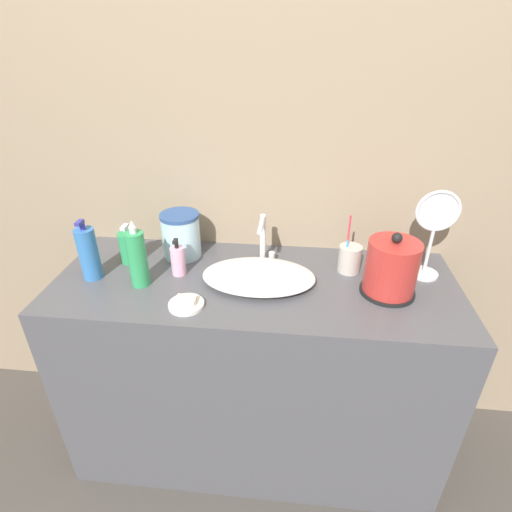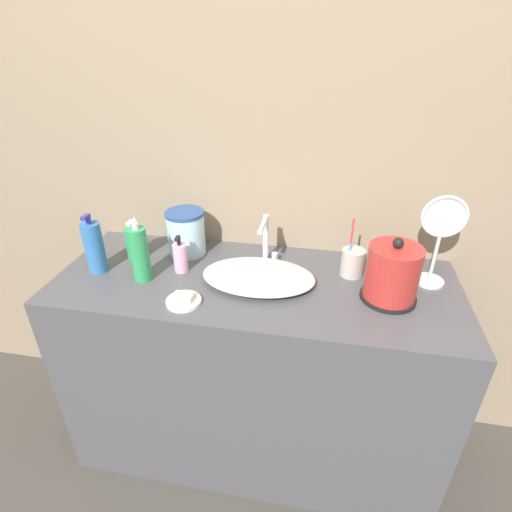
% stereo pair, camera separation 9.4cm
% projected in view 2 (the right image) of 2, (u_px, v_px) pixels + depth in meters
% --- Properties ---
extents(ground_plane, '(12.00, 12.00, 0.00)m').
position_uv_depth(ground_plane, '(242.00, 497.00, 1.59)').
color(ground_plane, '#47423D').
extents(wall_back, '(6.00, 0.04, 2.60)m').
position_uv_depth(wall_back, '(270.00, 134.00, 1.45)').
color(wall_back, gray).
rests_on(wall_back, ground_plane).
extents(vanity_counter, '(1.42, 0.55, 0.85)m').
position_uv_depth(vanity_counter, '(255.00, 369.00, 1.62)').
color(vanity_counter, '#4C4C51').
rests_on(vanity_counter, ground_plane).
extents(sink_basin, '(0.40, 0.26, 0.05)m').
position_uv_depth(sink_basin, '(258.00, 276.00, 1.39)').
color(sink_basin, silver).
rests_on(sink_basin, vanity_counter).
extents(faucet, '(0.06, 0.14, 0.19)m').
position_uv_depth(faucet, '(266.00, 238.00, 1.46)').
color(faucet, silver).
rests_on(faucet, vanity_counter).
extents(electric_kettle, '(0.18, 0.18, 0.22)m').
position_uv_depth(electric_kettle, '(392.00, 275.00, 1.27)').
color(electric_kettle, black).
rests_on(electric_kettle, vanity_counter).
extents(toothbrush_cup, '(0.08, 0.08, 0.22)m').
position_uv_depth(toothbrush_cup, '(352.00, 262.00, 1.42)').
color(toothbrush_cup, '#B7B2A8').
rests_on(toothbrush_cup, vanity_counter).
extents(lotion_bottle, '(0.07, 0.07, 0.22)m').
position_uv_depth(lotion_bottle, '(94.00, 247.00, 1.43)').
color(lotion_bottle, '#3370B7').
rests_on(lotion_bottle, vanity_counter).
extents(shampoo_bottle, '(0.06, 0.06, 0.24)m').
position_uv_depth(shampoo_bottle, '(140.00, 254.00, 1.37)').
color(shampoo_bottle, '#2D9956').
rests_on(shampoo_bottle, vanity_counter).
extents(mouthwash_bottle, '(0.07, 0.07, 0.16)m').
position_uv_depth(mouthwash_bottle, '(135.00, 242.00, 1.54)').
color(mouthwash_bottle, '#2D9956').
rests_on(mouthwash_bottle, vanity_counter).
extents(hand_cream_bottle, '(0.05, 0.05, 0.14)m').
position_uv_depth(hand_cream_bottle, '(180.00, 257.00, 1.45)').
color(hand_cream_bottle, '#EAA8C6').
rests_on(hand_cream_bottle, vanity_counter).
extents(soap_dish, '(0.12, 0.12, 0.03)m').
position_uv_depth(soap_dish, '(184.00, 300.00, 1.29)').
color(soap_dish, silver).
rests_on(soap_dish, vanity_counter).
extents(vanity_mirror, '(0.15, 0.10, 0.32)m').
position_uv_depth(vanity_mirror, '(440.00, 235.00, 1.32)').
color(vanity_mirror, silver).
rests_on(vanity_mirror, vanity_counter).
extents(water_pitcher, '(0.15, 0.15, 0.18)m').
position_uv_depth(water_pitcher, '(186.00, 233.00, 1.55)').
color(water_pitcher, '#B2DBEA').
rests_on(water_pitcher, vanity_counter).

